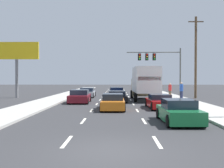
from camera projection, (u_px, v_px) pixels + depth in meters
The scene contains 17 objects.
ground_plane at pixel (116, 98), 33.92m from camera, with size 140.00×140.00×0.00m, color #333335.
sidewalk_right at pixel (179, 100), 28.80m from camera, with size 3.12×80.00×0.14m, color #B2AFA8.
sidewalk_left at pixel (52, 100), 29.05m from camera, with size 3.12×80.00×0.14m, color #B2AFA8.
lane_markings at pixel (115, 98), 32.75m from camera, with size 3.54×57.00×0.01m.
car_silver at pixel (87, 93), 34.70m from camera, with size 1.95×4.27×1.19m.
car_maroon at pixel (80, 97), 26.62m from camera, with size 2.05×4.31×1.28m.
car_blue at pixel (117, 93), 34.55m from camera, with size 1.93×4.13×1.26m.
car_black at pixel (117, 97), 27.93m from camera, with size 2.10×4.73×1.12m.
car_orange at pixel (113, 102), 20.89m from camera, with size 1.85×4.50×1.23m.
box_truck at pixel (145, 82), 29.44m from camera, with size 2.71×8.26×3.57m.
car_red at pixel (160, 102), 21.73m from camera, with size 1.99×4.37×1.12m.
car_green at pixel (179, 112), 14.66m from camera, with size 1.92×4.18×1.27m.
traffic_signal_mast at pixel (156, 60), 37.84m from camera, with size 7.55×0.69×6.59m.
utility_pole_mid at pixel (196, 56), 32.54m from camera, with size 1.80×0.28×9.76m.
roadside_billboard at pixel (17, 57), 33.37m from camera, with size 5.45×0.36×6.86m.
pedestrian_near_corner at pixel (170, 90), 32.24m from camera, with size 0.38×0.38×1.70m.
pedestrian_mid_block at pixel (181, 91), 29.49m from camera, with size 0.38×0.38×1.86m.
Camera 1 is at (0.20, -8.88, 2.39)m, focal length 43.66 mm.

